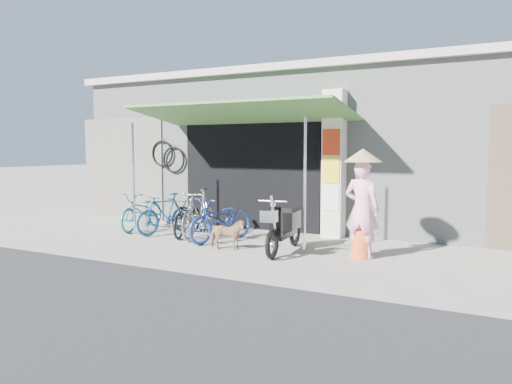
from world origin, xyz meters
The scene contains 13 objects.
ground centered at (0.00, 0.00, 0.00)m, with size 80.00×80.00×0.00m, color gray.
bicycle_shop centered at (0.00, 5.09, 1.83)m, with size 12.30×5.30×3.66m.
shop_pillar centered at (0.85, 2.45, 1.50)m, with size 0.42×0.44×3.00m.
awning centered at (-0.90, 1.63, 2.51)m, with size 4.60×1.88×2.72m.
neighbour_left centered at (-5.00, 2.59, 1.30)m, with size 2.60×0.06×2.60m, color #6B665B.
bike_teal centered at (-3.25, 1.30, 0.43)m, with size 0.57×1.63×0.86m, color #1B7A7B.
bike_blue centered at (-2.43, 1.08, 0.44)m, with size 0.41×1.45×0.87m, color #1F4E8E.
bike_black centered at (-1.91, 1.17, 0.41)m, with size 0.55×1.57×0.82m, color black.
bike_silver centered at (-1.60, 1.12, 0.49)m, with size 0.46×1.65×0.99m, color #B0AFB4.
bike_navy centered at (-0.92, 0.93, 0.44)m, with size 0.58×1.67×0.88m, color navy.
street_dog centered at (-0.40, 0.25, 0.28)m, with size 0.30×0.66×0.56m, color tan.
moped centered at (0.59, 0.60, 0.45)m, with size 0.49×1.73×0.98m.
nun centered at (1.92, 0.77, 0.90)m, with size 0.64×0.64×1.82m.
Camera 1 is at (4.22, -7.32, 1.82)m, focal length 35.00 mm.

